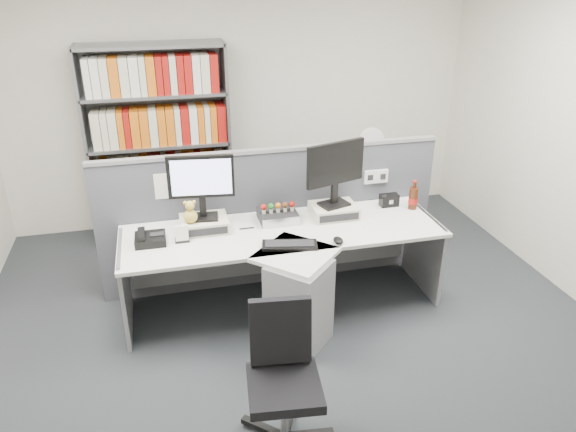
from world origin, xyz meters
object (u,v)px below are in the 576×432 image
object	(u,v)px
monitor_right	(335,168)
shelving_unit	(160,148)
desk_phone	(150,239)
desk_calendar	(182,235)
speaker	(389,200)
cola_bottle	(413,198)
desk_fan	(370,144)
monitor_left	(201,182)
keyboard	(290,245)
mouse	(338,240)
desktop_pc	(278,216)
office_chair	(283,373)
filing_cabinet	(366,202)
desk	(290,272)

from	to	relation	value
monitor_right	shelving_unit	distance (m)	2.02
desk_phone	desk_calendar	size ratio (longest dim) A/B	1.75
speaker	shelving_unit	distance (m)	2.38
cola_bottle	desk_fan	xyz separation A→B (m)	(-0.00, 1.03, 0.18)
monitor_left	monitor_right	distance (m)	1.10
keyboard	mouse	xyz separation A→B (m)	(0.38, -0.03, 0.01)
monitor_left	desktop_pc	world-z (taller)	monitor_left
desk_phone	office_chair	size ratio (longest dim) A/B	0.26
mouse	filing_cabinet	bearing A→B (deg)	60.78
keyboard	cola_bottle	distance (m)	1.30
desktop_pc	cola_bottle	size ratio (longest dim) A/B	1.19
monitor_right	mouse	bearing A→B (deg)	-103.97
desk	office_chair	world-z (taller)	office_chair
mouse	desk_calendar	distance (m)	1.21
office_chair	desk	bearing A→B (deg)	74.16
monitor_left	desk_fan	distance (m)	2.09
desk	mouse	xyz separation A→B (m)	(0.36, -0.10, 0.29)
desktop_pc	shelving_unit	distance (m)	1.71
desk_phone	desk_fan	size ratio (longest dim) A/B	0.50
desk	mouse	bearing A→B (deg)	-15.37
office_chair	filing_cabinet	bearing A→B (deg)	59.19
desk	desk_fan	size ratio (longest dim) A/B	5.55
desk_calendar	desk_fan	xyz separation A→B (m)	(2.01, 1.18, 0.22)
office_chair	speaker	bearing A→B (deg)	50.36
keyboard	desk_calendar	xyz separation A→B (m)	(-0.79, 0.28, 0.04)
desk	desk_fan	bearing A→B (deg)	49.38
mouse	desk_fan	world-z (taller)	desk_fan
office_chair	desk_calendar	bearing A→B (deg)	109.01
speaker	keyboard	bearing A→B (deg)	-152.78
desktop_pc	desk_phone	distance (m)	1.06
desk	keyboard	world-z (taller)	keyboard
shelving_unit	keyboard	bearing A→B (deg)	-65.22
mouse	filing_cabinet	xyz separation A→B (m)	(0.84, 1.50, -0.39)
monitor_right	desk	bearing A→B (deg)	-141.46
desk	cola_bottle	world-z (taller)	cola_bottle
monitor_right	speaker	world-z (taller)	monitor_right
desk_calendar	shelving_unit	bearing A→B (deg)	93.24
desktop_pc	desk_fan	xyz separation A→B (m)	(1.20, 0.99, 0.23)
desk_calendar	desk	bearing A→B (deg)	-14.90
monitor_left	shelving_unit	distance (m)	1.50
monitor_right	keyboard	size ratio (longest dim) A/B	1.24
desk	speaker	distance (m)	1.17
shelving_unit	office_chair	bearing A→B (deg)	-79.32
desk	shelving_unit	world-z (taller)	shelving_unit
desk	monitor_right	size ratio (longest dim) A/B	4.70
monitor_right	keyboard	xyz separation A→B (m)	(-0.50, -0.45, -0.42)
desk_calendar	office_chair	xyz separation A→B (m)	(0.48, -1.38, -0.30)
shelving_unit	desk_calendar	bearing A→B (deg)	-86.76
desk_phone	speaker	bearing A→B (deg)	6.15
mouse	desktop_pc	bearing A→B (deg)	125.48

